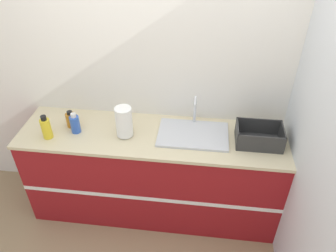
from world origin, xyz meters
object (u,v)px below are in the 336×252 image
at_px(sink, 193,133).
at_px(paper_towel_roll, 124,122).
at_px(bottle_amber, 71,119).
at_px(bottle_yellow, 46,128).
at_px(dish_rack, 259,137).
at_px(bottle_blue, 75,124).

distance_m(sink, paper_towel_roll, 0.59).
bearing_deg(bottle_amber, sink, -0.20).
distance_m(paper_towel_roll, bottle_yellow, 0.65).
relative_size(dish_rack, bottle_amber, 2.48).
xyz_separation_m(bottle_amber, bottle_blue, (0.07, -0.08, 0.02)).
height_order(bottle_yellow, bottle_blue, bottle_yellow).
distance_m(paper_towel_roll, bottle_amber, 0.51).
relative_size(bottle_amber, bottle_yellow, 0.70).
height_order(sink, dish_rack, sink).
bearing_deg(bottle_blue, dish_rack, 1.25).
bearing_deg(sink, dish_rack, -4.44).
bearing_deg(bottle_blue, bottle_amber, 130.92).
xyz_separation_m(dish_rack, bottle_blue, (-1.54, -0.03, 0.02)).
relative_size(sink, dish_rack, 1.59).
distance_m(sink, bottle_amber, 1.07).
distance_m(dish_rack, bottle_blue, 1.54).
height_order(paper_towel_roll, bottle_yellow, paper_towel_roll).
bearing_deg(bottle_amber, bottle_blue, -49.08).
distance_m(sink, bottle_blue, 1.01).
relative_size(bottle_yellow, bottle_blue, 1.15).
xyz_separation_m(paper_towel_roll, bottle_blue, (-0.43, -0.00, -0.06)).
bearing_deg(dish_rack, bottle_amber, 178.38).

